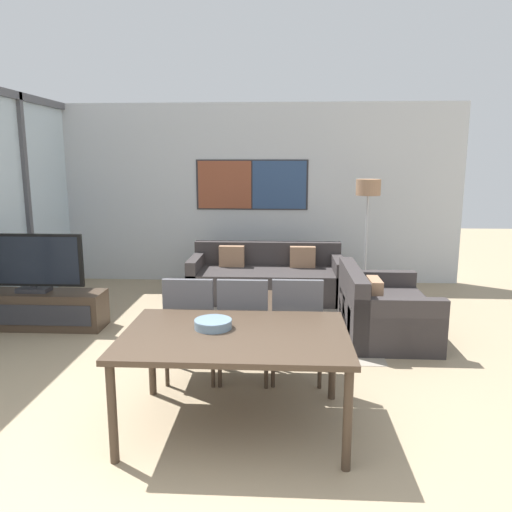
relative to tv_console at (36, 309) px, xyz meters
The scene contains 14 objects.
ground_plane 3.74m from the tv_console, 52.37° to the right, with size 24.00×24.00×0.00m, color #9E896B.
wall_back 3.56m from the tv_console, 46.99° to the left, with size 6.75×0.09×2.80m.
area_rug 2.67m from the tv_console, ahead, with size 2.49×1.87×0.01m.
tv_console is the anchor object (origin of this frame).
television 0.55m from the tv_console, 90.00° to the left, with size 1.20×0.20×0.68m.
sofa_main 3.03m from the tv_console, 28.55° to the left, with size 2.13×0.92×0.76m.
sofa_side 3.97m from the tv_console, ahead, with size 0.92×1.37×0.76m.
coffee_table 2.66m from the tv_console, ahead, with size 0.99×0.99×0.36m.
dining_table 3.33m from the tv_console, 39.36° to the right, with size 1.61×1.09×0.72m.
dining_chair_left 2.50m from the tv_console, 32.59° to the right, with size 0.46×0.46×0.96m.
dining_chair_centre 2.90m from the tv_console, 27.62° to the right, with size 0.46×0.46×0.96m.
dining_chair_right 3.30m from the tv_console, 23.51° to the right, with size 0.46×0.46×0.96m.
fruit_bowl 3.15m from the tv_console, 40.01° to the right, with size 0.28×0.28×0.07m.
floor_lamp 4.47m from the tv_console, 20.11° to the left, with size 0.33×0.33×1.68m.
Camera 1 is at (0.60, -2.50, 1.93)m, focal length 35.00 mm.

